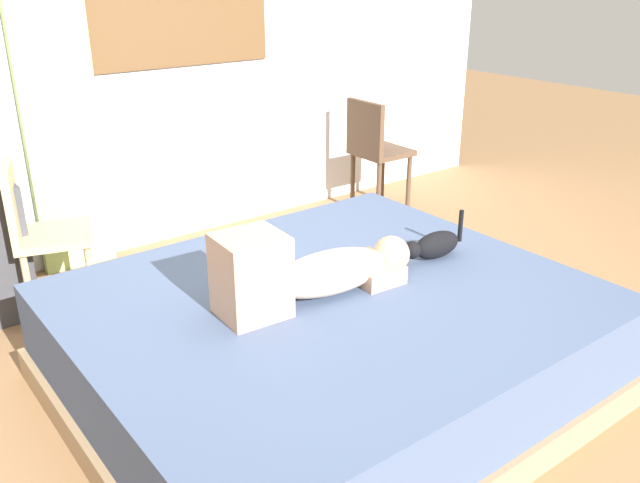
{
  "coord_description": "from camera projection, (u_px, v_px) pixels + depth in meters",
  "views": [
    {
      "loc": [
        -1.6,
        -1.82,
        1.79
      ],
      "look_at": [
        0.11,
        0.39,
        0.62
      ],
      "focal_mm": 37.81,
      "sensor_mm": 36.0,
      "label": 1
    }
  ],
  "objects": [
    {
      "name": "chair_spare",
      "position": [
        375.0,
        147.0,
        5.02
      ],
      "size": [
        0.39,
        0.39,
        0.86
      ],
      "color": "#4C3828",
      "rests_on": "ground"
    },
    {
      "name": "curtain_left",
      "position": [
        50.0,
        48.0,
        3.78
      ],
      "size": [
        0.44,
        0.06,
        2.68
      ],
      "primitive_type": "cube",
      "color": "#ADCC75",
      "rests_on": "ground"
    },
    {
      "name": "cat",
      "position": [
        434.0,
        245.0,
        3.2
      ],
      "size": [
        0.36,
        0.13,
        0.21
      ],
      "color": "black",
      "rests_on": "bed"
    },
    {
      "name": "bed",
      "position": [
        330.0,
        342.0,
        2.98
      ],
      "size": [
        2.18,
        1.88,
        0.47
      ],
      "color": "#997A56",
      "rests_on": "ground"
    },
    {
      "name": "chair_by_desk",
      "position": [
        38.0,
        229.0,
        3.48
      ],
      "size": [
        0.47,
        0.47,
        0.86
      ],
      "color": "tan",
      "rests_on": "ground"
    },
    {
      "name": "ground_plane",
      "position": [
        356.0,
        407.0,
        2.92
      ],
      "size": [
        16.0,
        16.0,
        0.0
      ],
      "primitive_type": "plane",
      "color": "olive"
    },
    {
      "name": "back_wall_with_window",
      "position": [
        113.0,
        21.0,
        4.06
      ],
      "size": [
        6.4,
        0.14,
        2.9
      ],
      "color": "silver",
      "rests_on": "ground"
    },
    {
      "name": "person_lying",
      "position": [
        311.0,
        271.0,
        2.82
      ],
      "size": [
        0.94,
        0.31,
        0.34
      ],
      "color": "#CCB299",
      "rests_on": "bed"
    }
  ]
}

